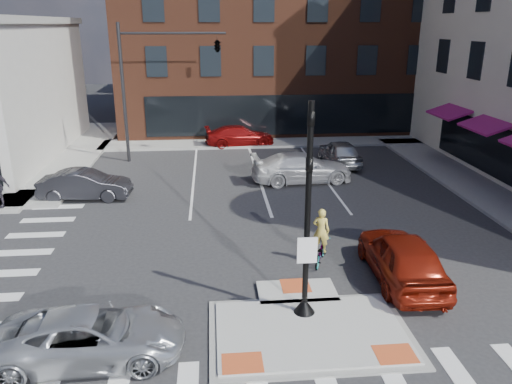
{
  "coord_description": "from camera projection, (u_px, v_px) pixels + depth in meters",
  "views": [
    {
      "loc": [
        -2.49,
        -11.78,
        7.9
      ],
      "look_at": [
        -0.9,
        5.6,
        2.0
      ],
      "focal_mm": 35.0,
      "sensor_mm": 36.0,
      "label": 1
    }
  ],
  "objects": [
    {
      "name": "building_far_right",
      "position": [
        299.0,
        39.0,
        63.65
      ],
      "size": [
        12.0,
        12.0,
        12.0
      ],
      "primitive_type": "cube",
      "color": "brown",
      "rests_on": "ground"
    },
    {
      "name": "refuge_island",
      "position": [
        308.0,
        327.0,
        13.59
      ],
      "size": [
        5.4,
        4.65,
        0.13
      ],
      "color": "gray",
      "rests_on": "ground"
    },
    {
      "name": "building_n",
      "position": [
        274.0,
        25.0,
        41.8
      ],
      "size": [
        24.4,
        18.4,
        15.5
      ],
      "color": "#54291A",
      "rests_on": "ground"
    },
    {
      "name": "mast_arm_signal",
      "position": [
        192.0,
        55.0,
        28.55
      ],
      "size": [
        6.1,
        2.24,
        8.0
      ],
      "color": "black",
      "rests_on": "ground"
    },
    {
      "name": "sidewalk_e",
      "position": [
        488.0,
        194.0,
        24.19
      ],
      "size": [
        3.0,
        24.0,
        0.15
      ],
      "primitive_type": "cube",
      "color": "gray",
      "rests_on": "ground"
    },
    {
      "name": "bg_car_red",
      "position": [
        240.0,
        136.0,
        33.87
      ],
      "size": [
        4.81,
        2.32,
        1.35
      ],
      "primitive_type": "imported",
      "rotation": [
        0.0,
        0.0,
        1.66
      ],
      "color": "maroon",
      "rests_on": "ground"
    },
    {
      "name": "silver_suv",
      "position": [
        91.0,
        336.0,
        12.23
      ],
      "size": [
        4.66,
        2.27,
        1.27
      ],
      "primitive_type": "imported",
      "rotation": [
        0.0,
        0.0,
        1.61
      ],
      "color": "silver",
      "rests_on": "ground"
    },
    {
      "name": "cyclist",
      "position": [
        320.0,
        245.0,
        17.13
      ],
      "size": [
        1.1,
        1.65,
        2.02
      ],
      "rotation": [
        0.0,
        0.0,
        2.74
      ],
      "color": "#3F3F44",
      "rests_on": "ground"
    },
    {
      "name": "red_sedan",
      "position": [
        402.0,
        257.0,
        15.99
      ],
      "size": [
        2.08,
        4.82,
        1.62
      ],
      "primitive_type": "imported",
      "rotation": [
        0.0,
        0.0,
        3.11
      ],
      "color": "maroon",
      "rests_on": "ground"
    },
    {
      "name": "bg_car_silver",
      "position": [
        340.0,
        152.0,
        29.27
      ],
      "size": [
        1.91,
        4.38,
        1.47
      ],
      "primitive_type": "imported",
      "rotation": [
        0.0,
        0.0,
        3.18
      ],
      "color": "#ADB0B4",
      "rests_on": "ground"
    },
    {
      "name": "white_pickup",
      "position": [
        302.0,
        168.0,
        26.06
      ],
      "size": [
        5.4,
        2.58,
        1.52
      ],
      "primitive_type": "imported",
      "rotation": [
        0.0,
        0.0,
        1.66
      ],
      "color": "silver",
      "rests_on": "ground"
    },
    {
      "name": "signal_pole",
      "position": [
        307.0,
        240.0,
        13.47
      ],
      "size": [
        0.6,
        0.6,
        5.98
      ],
      "color": "black",
      "rests_on": "refuge_island"
    },
    {
      "name": "sidewalk_n",
      "position": [
        290.0,
        142.0,
        34.84
      ],
      "size": [
        26.0,
        3.0,
        0.15
      ],
      "primitive_type": "cube",
      "color": "gray",
      "rests_on": "ground"
    },
    {
      "name": "ground",
      "position": [
        307.0,
        323.0,
        13.85
      ],
      "size": [
        120.0,
        120.0,
        0.0
      ],
      "primitive_type": "plane",
      "color": "#28282B",
      "rests_on": "ground"
    },
    {
      "name": "building_far_left",
      "position": [
        197.0,
        49.0,
        60.97
      ],
      "size": [
        10.0,
        12.0,
        10.0
      ],
      "primitive_type": "cube",
      "color": "slate",
      "rests_on": "ground"
    },
    {
      "name": "bg_car_dark",
      "position": [
        85.0,
        185.0,
        23.52
      ],
      "size": [
        4.3,
        1.71,
        1.39
      ],
      "primitive_type": "imported",
      "rotation": [
        0.0,
        0.0,
        1.51
      ],
      "color": "#25252A",
      "rests_on": "ground"
    }
  ]
}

